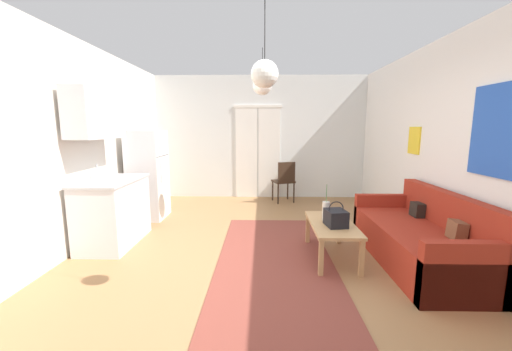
% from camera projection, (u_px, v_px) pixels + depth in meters
% --- Properties ---
extents(ground_plane, '(5.31, 7.89, 0.10)m').
position_uv_depth(ground_plane, '(258.00, 273.00, 3.42)').
color(ground_plane, '#996D44').
extents(wall_back, '(4.91, 0.13, 2.74)m').
position_uv_depth(wall_back, '(260.00, 138.00, 6.84)').
color(wall_back, silver).
rests_on(wall_back, ground_plane).
extents(wall_right, '(0.12, 7.49, 2.74)m').
position_uv_depth(wall_right, '(487.00, 149.00, 3.14)').
color(wall_right, white).
rests_on(wall_right, ground_plane).
extents(wall_left, '(0.12, 7.49, 2.74)m').
position_uv_depth(wall_left, '(36.00, 148.00, 3.25)').
color(wall_left, silver).
rests_on(wall_left, ground_plane).
extents(area_rug, '(1.37, 3.17, 0.01)m').
position_uv_depth(area_rug, '(275.00, 261.00, 3.63)').
color(area_rug, brown).
rests_on(area_rug, ground_plane).
extents(couch, '(0.87, 1.96, 0.85)m').
position_uv_depth(couch, '(422.00, 240.00, 3.55)').
color(couch, maroon).
rests_on(couch, ground_plane).
extents(coffee_table, '(0.51, 1.04, 0.45)m').
position_uv_depth(coffee_table, '(332.00, 227.00, 3.67)').
color(coffee_table, tan).
rests_on(coffee_table, ground_plane).
extents(bamboo_vase, '(0.09, 0.09, 0.46)m').
position_uv_depth(bamboo_vase, '(326.00, 211.00, 3.75)').
color(bamboo_vase, beige).
rests_on(bamboo_vase, coffee_table).
extents(handbag, '(0.26, 0.30, 0.30)m').
position_uv_depth(handbag, '(336.00, 218.00, 3.53)').
color(handbag, black).
rests_on(handbag, coffee_table).
extents(refrigerator, '(0.58, 0.65, 1.55)m').
position_uv_depth(refrigerator, '(148.00, 175.00, 5.28)').
color(refrigerator, white).
rests_on(refrigerator, ground_plane).
extents(kitchen_counter, '(0.63, 1.10, 2.09)m').
position_uv_depth(kitchen_counter, '(109.00, 188.00, 4.08)').
color(kitchen_counter, silver).
rests_on(kitchen_counter, ground_plane).
extents(accent_chair, '(0.52, 0.51, 0.89)m').
position_uv_depth(accent_chair, '(284.00, 179.00, 6.41)').
color(accent_chair, black).
rests_on(accent_chair, ground_plane).
extents(pendant_lamp_near, '(0.22, 0.22, 0.84)m').
position_uv_depth(pendant_lamp_near, '(265.00, 74.00, 2.39)').
color(pendant_lamp_near, black).
extents(pendant_lamp_far, '(0.29, 0.29, 0.67)m').
position_uv_depth(pendant_lamp_far, '(262.00, 85.00, 4.43)').
color(pendant_lamp_far, black).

